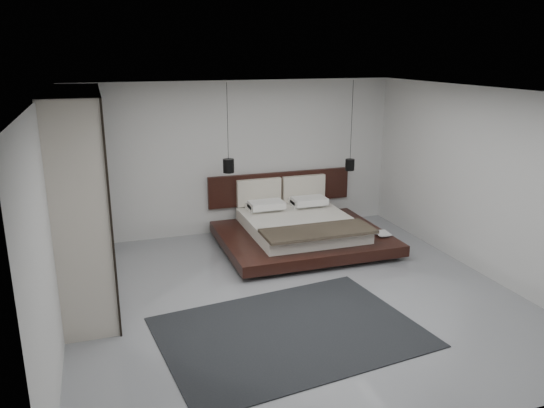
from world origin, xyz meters
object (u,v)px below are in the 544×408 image
object	(u,v)px
pendant_left	(229,166)
rug	(290,332)
wardrobe	(82,196)
bed	(300,229)
lattice_screen	(67,182)
pendant_right	(350,164)

from	to	relation	value
pendant_left	rug	bearing A→B (deg)	-91.27
pendant_left	wardrobe	bearing A→B (deg)	-151.24
bed	pendant_left	distance (m)	1.67
pendant_left	wardrobe	world-z (taller)	wardrobe
lattice_screen	pendant_left	world-z (taller)	pendant_left
rug	lattice_screen	bearing A→B (deg)	126.97
pendant_right	pendant_left	bearing A→B (deg)	180.00
pendant_right	wardrobe	world-z (taller)	wardrobe
lattice_screen	bed	size ratio (longest dim) A/B	0.93
lattice_screen	rug	distance (m)	4.42
lattice_screen	rug	size ratio (longest dim) A/B	0.85
wardrobe	bed	bearing A→B (deg)	13.62
pendant_right	wardrobe	distance (m)	4.84
pendant_left	pendant_right	size ratio (longest dim) A/B	0.93
lattice_screen	bed	bearing A→B (deg)	-8.22
lattice_screen	rug	world-z (taller)	lattice_screen
lattice_screen	pendant_right	size ratio (longest dim) A/B	1.59
pendant_right	rug	size ratio (longest dim) A/B	0.53
pendant_right	lattice_screen	bearing A→B (deg)	178.85
rug	pendant_right	bearing A→B (deg)	54.04
bed	rug	xyz separation A→B (m)	(-1.22, -2.83, -0.28)
bed	pendant_right	xyz separation A→B (m)	(1.15, 0.44, 0.99)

